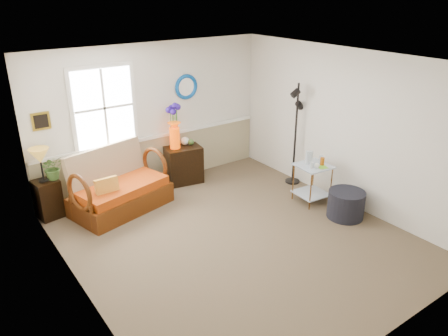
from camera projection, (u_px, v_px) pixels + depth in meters
floor at (236, 238)px, 6.50m from camera, size 4.50×5.00×0.01m
ceiling at (238, 61)px, 5.50m from camera, size 4.50×5.00×0.01m
walls at (237, 157)px, 6.00m from camera, size 4.51×5.01×2.60m
wainscot at (156, 160)px, 8.19m from camera, size 4.46×0.02×0.90m
chair_rail at (155, 137)px, 8.00m from camera, size 4.46×0.04×0.06m
window at (104, 108)px, 7.25m from camera, size 1.14×0.06×1.44m
picture at (41, 121)px, 6.73m from camera, size 0.28×0.03×0.28m
mirror at (186, 87)px, 8.06m from camera, size 0.47×0.07×0.47m
loveseat at (120, 181)px, 7.17m from camera, size 1.74×1.24×1.02m
throw_pillow at (107, 189)px, 6.86m from camera, size 0.37×0.10×0.37m
lamp_stand at (48, 199)px, 7.00m from camera, size 0.41×0.41×0.64m
table_lamp at (41, 166)px, 6.73m from camera, size 0.36×0.36×0.56m
potted_plant at (53, 170)px, 6.89m from camera, size 0.38×0.41×0.30m
cabinet at (184, 165)px, 8.24m from camera, size 0.72×0.53×0.70m
flower_vase at (174, 127)px, 7.91m from camera, size 0.25×0.25×0.82m
side_table at (312, 183)px, 7.50m from camera, size 0.58×0.58×0.68m
tabletop_items at (316, 159)px, 7.34m from camera, size 0.47×0.47×0.23m
floor_lamp at (295, 135)px, 8.00m from camera, size 0.32×0.32×1.91m
ottoman at (346, 204)px, 7.03m from camera, size 0.75×0.75×0.45m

